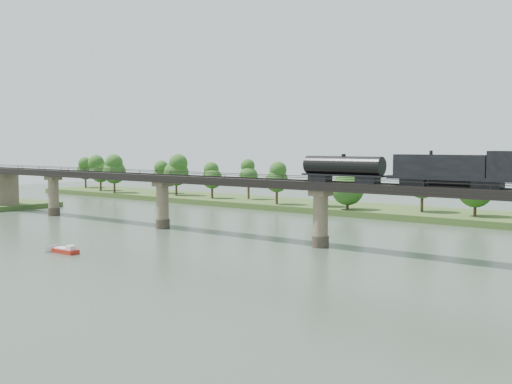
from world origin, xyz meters
The scene contains 6 objects.
ground centered at (0.00, 0.00, 0.00)m, with size 400.00×400.00×0.00m, color #334135.
far_bank centered at (0.00, 85.00, 0.80)m, with size 300.00×24.00×1.60m, color #324B1E.
bridge centered at (0.00, 30.00, 5.46)m, with size 236.00×30.00×11.50m.
bridge_superstructure centered at (0.00, 30.00, 11.79)m, with size 220.00×4.90×0.75m.
far_treeline centered at (-8.21, 80.52, 8.83)m, with size 289.06×17.54×13.60m.
motorboat centered at (-29.19, -1.63, 0.49)m, with size 5.12×1.94×1.42m.
Camera 1 is at (60.76, -63.35, 17.85)m, focal length 45.00 mm.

